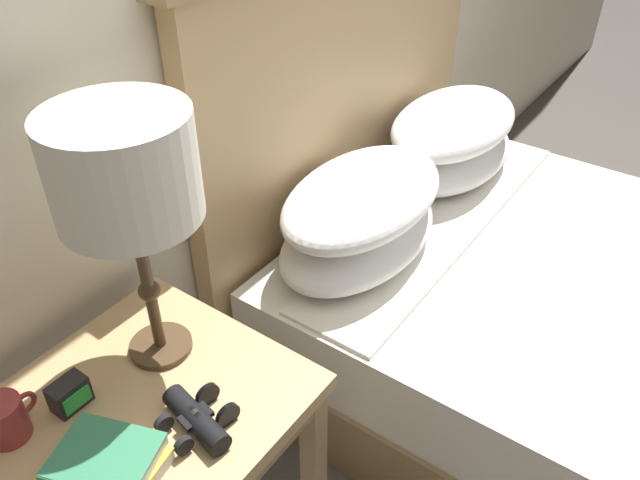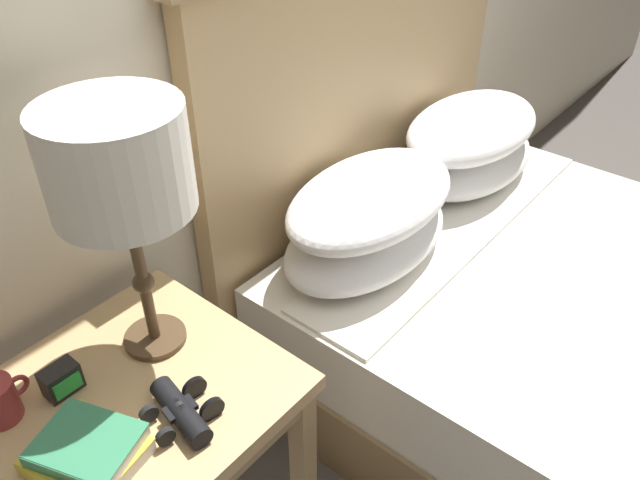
% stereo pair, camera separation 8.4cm
% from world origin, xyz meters
% --- Properties ---
extents(nightstand, '(0.53, 0.53, 0.66)m').
position_xyz_m(nightstand, '(-0.57, 0.61, 0.56)').
color(nightstand, tan).
rests_on(nightstand, ground_plane).
extents(bed, '(1.47, 1.89, 1.31)m').
position_xyz_m(bed, '(0.55, 0.09, 0.31)').
color(bed, olive).
rests_on(bed, ground_plane).
extents(table_lamp, '(0.26, 0.26, 0.53)m').
position_xyz_m(table_lamp, '(-0.46, 0.69, 1.08)').
color(table_lamp, '#4C3823').
rests_on(table_lamp, nightstand).
extents(book_on_nightstand, '(0.18, 0.20, 0.03)m').
position_xyz_m(book_on_nightstand, '(-0.72, 0.54, 0.67)').
color(book_on_nightstand, silver).
rests_on(book_on_nightstand, nightstand).
extents(book_stacked_on_top, '(0.18, 0.20, 0.03)m').
position_xyz_m(book_stacked_on_top, '(-0.72, 0.54, 0.71)').
color(book_stacked_on_top, silver).
rests_on(book_stacked_on_top, book_on_nightstand).
extents(binoculars_pair, '(0.15, 0.16, 0.05)m').
position_xyz_m(binoculars_pair, '(-0.56, 0.49, 0.68)').
color(binoculars_pair, black).
rests_on(binoculars_pair, nightstand).
extents(alarm_clock, '(0.07, 0.05, 0.06)m').
position_xyz_m(alarm_clock, '(-0.66, 0.72, 0.69)').
color(alarm_clock, black).
rests_on(alarm_clock, nightstand).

